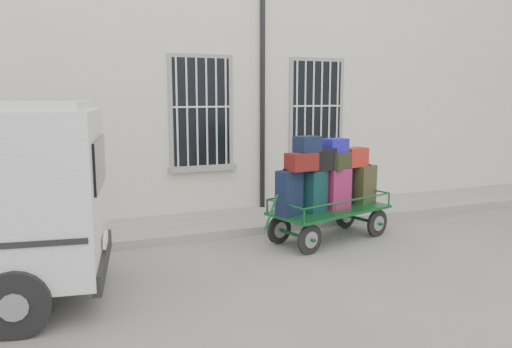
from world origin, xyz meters
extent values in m
plane|color=slate|center=(0.00, 0.00, 0.00)|extent=(80.00, 80.00, 0.00)
cube|color=beige|center=(0.00, 5.50, 3.00)|extent=(24.00, 5.00, 6.00)
cylinder|color=black|center=(0.95, 2.92, 2.80)|extent=(0.11, 0.11, 5.60)
cube|color=black|center=(-0.40, 2.98, 2.25)|extent=(1.20, 0.08, 2.20)
cube|color=gray|center=(-0.40, 2.96, 1.09)|extent=(1.45, 0.22, 0.12)
cube|color=black|center=(2.30, 2.98, 2.25)|extent=(1.20, 0.08, 2.20)
cube|color=gray|center=(2.30, 2.96, 1.09)|extent=(1.45, 0.22, 0.12)
cube|color=gray|center=(0.00, 2.20, 0.07)|extent=(24.00, 1.70, 0.15)
cylinder|color=black|center=(0.54, -0.04, 0.25)|extent=(0.51, 0.20, 0.51)
cylinder|color=gray|center=(0.54, -0.04, 0.25)|extent=(0.29, 0.16, 0.28)
cylinder|color=black|center=(0.33, 0.70, 0.25)|extent=(0.51, 0.20, 0.51)
cylinder|color=gray|center=(0.33, 0.70, 0.25)|extent=(0.29, 0.16, 0.28)
cylinder|color=black|center=(2.20, 0.42, 0.25)|extent=(0.51, 0.20, 0.51)
cylinder|color=gray|center=(2.20, 0.42, 0.25)|extent=(0.29, 0.16, 0.28)
cylinder|color=black|center=(1.99, 1.16, 0.25)|extent=(0.51, 0.20, 0.51)
cylinder|color=gray|center=(1.99, 1.16, 0.25)|extent=(0.29, 0.16, 0.28)
cube|color=#114E21|center=(1.27, 0.56, 0.56)|extent=(2.42, 1.58, 0.05)
cylinder|color=#114E21|center=(-0.05, 0.19, 0.71)|extent=(0.29, 0.12, 0.57)
cube|color=#111C34|center=(0.36, 0.38, 0.97)|extent=(0.50, 0.42, 0.77)
cube|color=black|center=(0.36, 0.38, 1.37)|extent=(0.20, 0.18, 0.03)
cube|color=#0B272A|center=(0.90, 0.44, 0.94)|extent=(0.48, 0.39, 0.72)
cube|color=black|center=(0.90, 0.44, 1.32)|extent=(0.19, 0.16, 0.03)
cube|color=maroon|center=(1.39, 0.50, 0.94)|extent=(0.46, 0.32, 0.72)
cube|color=black|center=(1.39, 0.50, 1.32)|extent=(0.20, 0.16, 0.03)
cube|color=black|center=(1.68, 0.80, 0.93)|extent=(0.52, 0.42, 0.69)
cube|color=black|center=(1.68, 0.80, 1.29)|extent=(0.21, 0.18, 0.03)
cube|color=#32351A|center=(2.13, 0.78, 0.94)|extent=(0.52, 0.42, 0.70)
cube|color=black|center=(2.13, 0.78, 1.30)|extent=(0.21, 0.18, 0.03)
cube|color=#4D120F|center=(0.55, 0.30, 1.50)|extent=(0.54, 0.40, 0.29)
cube|color=black|center=(0.98, 0.51, 1.50)|extent=(0.58, 0.36, 0.38)
cube|color=black|center=(1.40, 0.54, 1.44)|extent=(0.55, 0.48, 0.32)
cube|color=maroon|center=(1.89, 0.76, 1.46)|extent=(0.54, 0.40, 0.35)
cube|color=#111C34|center=(0.69, 0.39, 1.78)|extent=(0.47, 0.40, 0.27)
cube|color=#20169B|center=(1.35, 0.57, 1.72)|extent=(0.46, 0.37, 0.24)
cube|color=black|center=(-2.75, -0.48, 1.75)|extent=(0.29, 1.54, 0.61)
cube|color=black|center=(-2.76, -0.47, 0.48)|extent=(0.44, 2.04, 0.24)
cube|color=white|center=(-2.71, -0.48, 0.73)|extent=(0.11, 0.46, 0.13)
cylinder|color=black|center=(-3.74, -1.35, 0.38)|extent=(0.78, 0.36, 0.75)
cylinder|color=black|center=(-3.41, 0.67, 0.38)|extent=(0.78, 0.36, 0.75)
camera|label=1|loc=(-3.28, -7.04, 2.58)|focal=35.00mm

